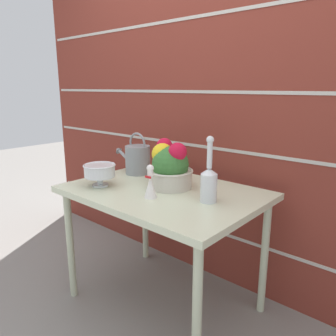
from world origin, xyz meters
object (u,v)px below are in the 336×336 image
at_px(crystal_pedestal_bowl, 100,171).
at_px(flower_planter, 169,167).
at_px(figurine_vase, 150,184).
at_px(watering_can, 137,159).
at_px(glass_decanter, 209,181).

xyz_separation_m(crystal_pedestal_bowl, flower_planter, (0.32, 0.25, 0.03)).
bearing_deg(flower_planter, figurine_vase, -76.66).
height_order(watering_can, flower_planter, same).
bearing_deg(flower_planter, glass_decanter, -10.41).
relative_size(watering_can, figurine_vase, 1.73).
relative_size(flower_planter, glass_decanter, 0.82).
xyz_separation_m(crystal_pedestal_bowl, figurine_vase, (0.37, 0.05, -0.02)).
distance_m(watering_can, figurine_vase, 0.52).
distance_m(crystal_pedestal_bowl, figurine_vase, 0.37).
height_order(watering_can, figurine_vase, watering_can).
bearing_deg(flower_planter, crystal_pedestal_bowl, -141.50).
height_order(crystal_pedestal_bowl, figurine_vase, figurine_vase).
xyz_separation_m(glass_decanter, figurine_vase, (-0.27, -0.15, -0.03)).
xyz_separation_m(watering_can, figurine_vase, (0.42, -0.30, -0.03)).
distance_m(watering_can, flower_planter, 0.38).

